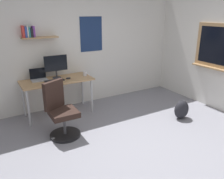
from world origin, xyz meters
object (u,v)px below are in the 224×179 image
at_px(desk, 57,83).
at_px(backpack, 182,110).
at_px(coffee_mug, 85,74).
at_px(laptop, 39,77).
at_px(computer_mouse, 68,78).
at_px(office_chair, 61,113).
at_px(monitor_primary, 56,65).
at_px(keyboard, 54,81).

distance_m(desk, backpack, 2.53).
bearing_deg(coffee_mug, backpack, -44.24).
bearing_deg(laptop, computer_mouse, -23.34).
height_order(office_chair, coffee_mug, office_chair).
relative_size(office_chair, computer_mouse, 9.13).
xyz_separation_m(desk, laptop, (-0.31, 0.15, 0.13)).
distance_m(laptop, backpack, 2.89).
height_order(desk, monitor_primary, monitor_primary).
distance_m(desk, monitor_primary, 0.36).
relative_size(desk, computer_mouse, 13.34).
height_order(desk, coffee_mug, coffee_mug).
distance_m(office_chair, keyboard, 0.87).
relative_size(desk, backpack, 3.69).
height_order(desk, office_chair, office_chair).
xyz_separation_m(desk, keyboard, (-0.07, -0.08, 0.09)).
distance_m(office_chair, computer_mouse, 0.96).
relative_size(computer_mouse, coffee_mug, 1.13).
bearing_deg(computer_mouse, laptop, 156.66).
relative_size(office_chair, backpack, 2.52).
bearing_deg(computer_mouse, coffee_mug, 7.44).
distance_m(keyboard, coffee_mug, 0.67).
distance_m(monitor_primary, coffee_mug, 0.62).
height_order(laptop, computer_mouse, laptop).
distance_m(computer_mouse, coffee_mug, 0.39).
xyz_separation_m(office_chair, monitor_primary, (0.26, 0.96, 0.60)).
bearing_deg(office_chair, computer_mouse, 61.00).
distance_m(monitor_primary, keyboard, 0.33).
bearing_deg(laptop, keyboard, -42.90).
xyz_separation_m(desk, computer_mouse, (0.21, -0.08, 0.09)).
xyz_separation_m(monitor_primary, backpack, (1.99, -1.53, -0.82)).
xyz_separation_m(keyboard, computer_mouse, (0.28, 0.00, 0.01)).
bearing_deg(monitor_primary, office_chair, -104.98).
height_order(office_chair, computer_mouse, office_chair).
relative_size(office_chair, monitor_primary, 2.05).
distance_m(office_chair, monitor_primary, 1.16).
xyz_separation_m(computer_mouse, backpack, (1.82, -1.35, -0.57)).
height_order(computer_mouse, backpack, computer_mouse).
height_order(monitor_primary, computer_mouse, monitor_primary).
height_order(desk, laptop, laptop).
height_order(desk, computer_mouse, computer_mouse).
relative_size(computer_mouse, backpack, 0.28).
distance_m(keyboard, backpack, 2.56).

